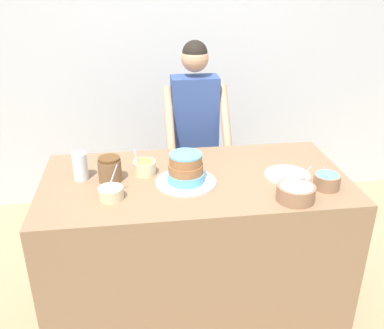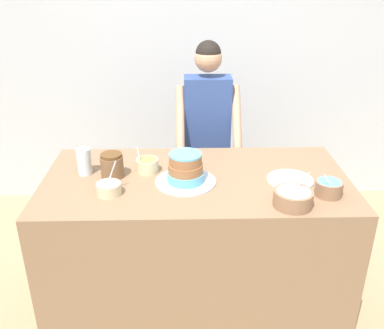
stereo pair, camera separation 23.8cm
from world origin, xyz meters
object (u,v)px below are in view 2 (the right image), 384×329
object	(u,v)px
cake	(185,170)
frosting_bowl_white	(109,188)
frosting_bowl_olive	(147,165)
frosting_bowl_pink	(293,198)
drinking_glass	(84,161)
person_baker	(207,126)
stoneware_jar	(112,166)
ceramic_plate	(290,180)
frosting_bowl_blue	(329,188)

from	to	relation	value
cake	frosting_bowl_white	distance (m)	0.43
frosting_bowl_white	frosting_bowl_olive	size ratio (longest dim) A/B	1.10
cake	frosting_bowl_white	bearing A→B (deg)	-162.94
frosting_bowl_pink	drinking_glass	size ratio (longest dim) A/B	1.27
person_baker	stoneware_jar	size ratio (longest dim) A/B	11.16
frosting_bowl_olive	ceramic_plate	xyz separation A→B (m)	(0.82, -0.14, -0.04)
person_baker	frosting_bowl_pink	distance (m)	1.17
frosting_bowl_white	frosting_bowl_pink	distance (m)	0.97
frosting_bowl_blue	drinking_glass	distance (m)	1.38
cake	drinking_glass	size ratio (longest dim) A/B	2.18
frosting_bowl_olive	frosting_bowl_pink	xyz separation A→B (m)	(0.77, -0.42, 0.00)
person_baker	frosting_bowl_pink	size ratio (longest dim) A/B	8.02
frosting_bowl_blue	frosting_bowl_pink	distance (m)	0.24
frosting_bowl_white	frosting_bowl_olive	bearing A→B (deg)	55.72
drinking_glass	ceramic_plate	world-z (taller)	drinking_glass
drinking_glass	stoneware_jar	distance (m)	0.17
frosting_bowl_olive	drinking_glass	bearing A→B (deg)	-177.01
frosting_bowl_white	ceramic_plate	size ratio (longest dim) A/B	0.67
ceramic_plate	person_baker	bearing A→B (deg)	117.25
frosting_bowl_white	drinking_glass	xyz separation A→B (m)	(-0.18, 0.25, 0.04)
person_baker	frosting_bowl_blue	bearing A→B (deg)	-59.45
person_baker	drinking_glass	xyz separation A→B (m)	(-0.76, -0.71, 0.04)
frosting_bowl_white	frosting_bowl_pink	world-z (taller)	frosting_bowl_white
frosting_bowl_white	drinking_glass	distance (m)	0.31
cake	stoneware_jar	xyz separation A→B (m)	(-0.42, 0.08, -0.00)
cake	drinking_glass	bearing A→B (deg)	167.79
cake	frosting_bowl_blue	size ratio (longest dim) A/B	2.35
frosting_bowl_olive	stoneware_jar	world-z (taller)	frosting_bowl_olive
frosting_bowl_olive	person_baker	bearing A→B (deg)	60.06
drinking_glass	person_baker	bearing A→B (deg)	42.92
frosting_bowl_white	frosting_bowl_blue	xyz separation A→B (m)	(1.17, -0.04, 0.01)
cake	stoneware_jar	distance (m)	0.43
drinking_glass	stoneware_jar	xyz separation A→B (m)	(0.17, -0.04, -0.01)
frosting_bowl_olive	stoneware_jar	xyz separation A→B (m)	(-0.20, -0.06, 0.03)
frosting_bowl_olive	drinking_glass	distance (m)	0.37
frosting_bowl_blue	ceramic_plate	bearing A→B (deg)	133.73
frosting_bowl_blue	frosting_bowl_olive	size ratio (longest dim) A/B	0.91
person_baker	frosting_bowl_white	world-z (taller)	person_baker
person_baker	frosting_bowl_blue	size ratio (longest dim) A/B	10.97
frosting_bowl_pink	stoneware_jar	bearing A→B (deg)	159.84
frosting_bowl_white	frosting_bowl_olive	distance (m)	0.33
frosting_bowl_pink	stoneware_jar	xyz separation A→B (m)	(-0.97, 0.35, 0.03)
person_baker	frosting_bowl_pink	bearing A→B (deg)	-71.32
frosting_bowl_white	drinking_glass	bearing A→B (deg)	125.02
person_baker	drinking_glass	size ratio (longest dim) A/B	10.18
frosting_bowl_white	stoneware_jar	xyz separation A→B (m)	(-0.01, 0.21, 0.03)
frosting_bowl_white	frosting_bowl_pink	bearing A→B (deg)	-8.63
frosting_bowl_blue	frosting_bowl_pink	xyz separation A→B (m)	(-0.22, -0.11, 0.00)
person_baker	frosting_bowl_olive	size ratio (longest dim) A/B	9.99
stoneware_jar	person_baker	bearing A→B (deg)	51.71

